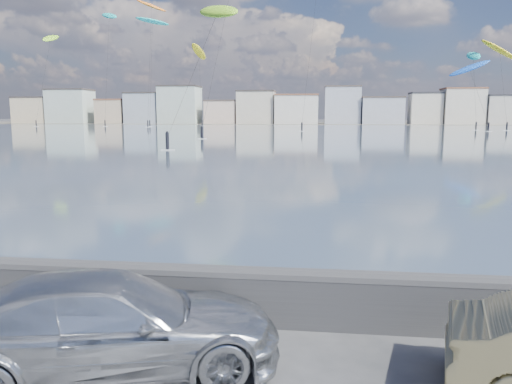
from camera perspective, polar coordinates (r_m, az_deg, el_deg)
bay_water at (r=97.28m, az=5.81°, el=6.66°), size 500.00×177.00×0.00m
far_shore_strip at (r=205.73m, az=6.52°, el=7.81°), size 500.00×60.00×0.00m
seawall at (r=9.23m, az=-7.31°, el=-11.12°), size 400.00×0.36×1.08m
far_buildings at (r=191.70m, az=6.91°, el=9.53°), size 240.79×13.26×14.60m
car_silver at (r=7.78m, az=-16.28°, el=-14.26°), size 5.31×3.40×1.43m
kitesurfer_1 at (r=167.41m, az=-11.76°, el=18.47°), size 10.61×16.04×33.77m
kitesurfer_2 at (r=176.67m, az=-16.43°, el=18.65°), size 9.11×19.77×37.37m
kitesurfer_4 at (r=167.16m, az=-11.87°, el=19.96°), size 9.25×19.49×38.93m
kitesurfer_5 at (r=137.41m, az=26.08°, el=14.28°), size 9.13×12.85×22.17m
kitesurfer_7 at (r=131.00m, az=23.21°, el=12.81°), size 9.41×14.65×17.02m
kitesurfer_8 at (r=137.46m, az=23.59°, el=13.97°), size 3.13×14.37×19.93m
kitesurfer_10 at (r=168.08m, az=-6.56°, el=15.55°), size 5.32×11.10×26.65m
kitesurfer_11 at (r=62.37m, az=-4.43°, el=19.75°), size 8.14×14.94×17.71m
kitesurfer_14 at (r=177.38m, az=-22.43°, el=15.83°), size 3.40×18.21×29.77m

